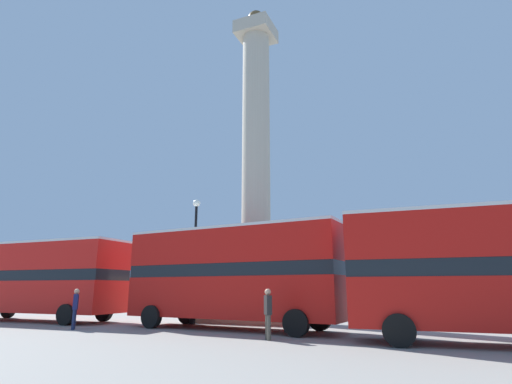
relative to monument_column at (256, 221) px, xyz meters
The scene contains 8 objects.
ground_plane 5.61m from the monument_column, ahead, with size 200.00×200.00×0.00m, color gray.
monument_column is the anchor object (origin of this frame).
bus_a 6.09m from the monument_column, 77.21° to the right, with size 10.24×3.49×4.41m.
bus_b 12.61m from the monument_column, 153.16° to the right, with size 10.61×3.22×4.25m.
equestrian_statue 12.63m from the monument_column, 153.13° to the left, with size 4.58×4.01×6.13m.
street_lamp 4.66m from the monument_column, 117.62° to the right, with size 0.38×0.38×6.36m.
pedestrian_near_lamp 9.90m from the monument_column, 63.30° to the right, with size 0.42×0.47×1.73m.
pedestrian_by_plinth 10.53m from the monument_column, 123.63° to the right, with size 0.44×0.46×1.72m.
Camera 1 is at (9.48, -21.34, 1.75)m, focal length 28.00 mm.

